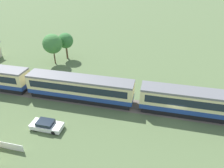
% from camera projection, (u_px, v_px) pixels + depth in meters
% --- Properties ---
extents(ground_plane, '(600.00, 600.00, 0.00)m').
position_uv_depth(ground_plane, '(174.00, 115.00, 30.41)').
color(ground_plane, '#566B42').
extents(passenger_train, '(94.24, 3.19, 4.13)m').
position_uv_depth(passenger_train, '(81.00, 88.00, 33.02)').
color(passenger_train, '#234293').
rests_on(passenger_train, ground_plane).
extents(railway_track, '(132.09, 3.60, 0.04)m').
position_uv_depth(railway_track, '(77.00, 98.00, 34.39)').
color(railway_track, '#665B51').
rests_on(railway_track, ground_plane).
extents(parked_car_white, '(4.47, 1.88, 1.29)m').
position_uv_depth(parked_car_white, '(47.00, 125.00, 27.59)').
color(parked_car_white, white).
rests_on(parked_car_white, ground_plane).
extents(yard_tree_0, '(4.35, 4.35, 6.95)m').
position_uv_depth(yard_tree_0, '(52.00, 44.00, 44.37)').
color(yard_tree_0, brown).
rests_on(yard_tree_0, ground_plane).
extents(yard_tree_2, '(3.60, 3.60, 6.31)m').
position_uv_depth(yard_tree_2, '(66.00, 41.00, 47.18)').
color(yard_tree_2, brown).
rests_on(yard_tree_2, ground_plane).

